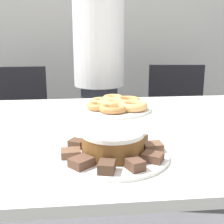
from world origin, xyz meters
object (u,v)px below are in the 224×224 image
person_standing (99,76)px  office_chair_left (17,138)px  office_chair_right (177,133)px  plate_donuts (112,108)px  frosted_cake (113,142)px  plate_cake (113,155)px

person_standing → office_chair_left: size_ratio=1.81×
office_chair_right → plate_donuts: (-0.54, -0.66, 0.36)m
plate_donuts → frosted_cake: bearing=-95.5°
office_chair_right → frosted_cake: office_chair_right is taller
office_chair_left → plate_cake: (0.52, -1.21, 0.36)m
office_chair_left → office_chair_right: (1.11, -0.00, 0.00)m
office_chair_left → office_chair_right: bearing=-0.9°
office_chair_right → plate_donuts: bearing=-122.4°
plate_cake → frosted_cake: frosted_cake is taller
person_standing → office_chair_left: (-0.55, 0.09, -0.43)m
office_chair_left → plate_cake: bearing=-67.6°
frosted_cake → plate_cake: bearing=0.0°
office_chair_left → plate_donuts: (0.57, -0.66, 0.36)m
plate_cake → office_chair_right: bearing=63.9°
person_standing → plate_donuts: size_ratio=4.35×
person_standing → office_chair_left: bearing=170.2°
person_standing → plate_donuts: person_standing is taller
person_standing → office_chair_right: 0.71m
plate_cake → plate_donuts: (0.05, 0.54, -0.00)m
office_chair_left → plate_donuts: 0.95m
office_chair_left → office_chair_right: 1.11m
office_chair_left → person_standing: bearing=-10.6°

